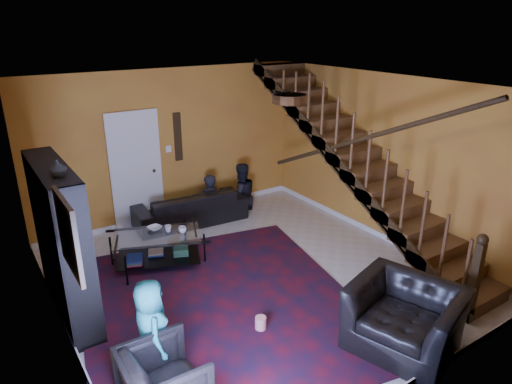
# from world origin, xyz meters

# --- Properties ---
(floor) EXTENTS (5.50, 5.50, 0.00)m
(floor) POSITION_xyz_m (0.00, 0.00, 0.00)
(floor) COLOR beige
(floor) RESTS_ON ground
(room) EXTENTS (5.50, 5.50, 5.50)m
(room) POSITION_xyz_m (-1.33, 1.33, 0.05)
(room) COLOR gold
(room) RESTS_ON ground
(staircase) EXTENTS (0.95, 5.02, 3.18)m
(staircase) POSITION_xyz_m (2.12, -0.00, 1.40)
(staircase) COLOR brown
(staircase) RESTS_ON floor
(bookshelf) EXTENTS (0.35, 1.80, 2.00)m
(bookshelf) POSITION_xyz_m (-2.40, 0.60, 0.96)
(bookshelf) COLOR black
(bookshelf) RESTS_ON floor
(door) EXTENTS (0.82, 0.05, 2.05)m
(door) POSITION_xyz_m (-0.70, 2.73, 1.02)
(door) COLOR silver
(door) RESTS_ON floor
(framed_picture) EXTENTS (0.04, 0.74, 0.74)m
(framed_picture) POSITION_xyz_m (-2.57, -0.90, 1.75)
(framed_picture) COLOR maroon
(framed_picture) RESTS_ON room
(wall_hanging) EXTENTS (0.14, 0.03, 0.90)m
(wall_hanging) POSITION_xyz_m (0.15, 2.73, 1.55)
(wall_hanging) COLOR black
(wall_hanging) RESTS_ON room
(ceiling_fixture) EXTENTS (0.40, 0.40, 0.10)m
(ceiling_fixture) POSITION_xyz_m (0.00, -0.80, 2.74)
(ceiling_fixture) COLOR #3F2814
(ceiling_fixture) RESTS_ON room
(rug) EXTENTS (4.19, 4.58, 0.02)m
(rug) POSITION_xyz_m (-0.74, -0.37, 0.01)
(rug) COLOR #470C17
(rug) RESTS_ON floor
(sofa) EXTENTS (2.13, 0.97, 0.61)m
(sofa) POSITION_xyz_m (0.11, 2.30, 0.30)
(sofa) COLOR black
(sofa) RESTS_ON floor
(armchair_left) EXTENTS (0.78, 0.76, 0.69)m
(armchair_left) POSITION_xyz_m (-2.05, -1.61, 0.35)
(armchair_left) COLOR black
(armchair_left) RESTS_ON floor
(armchair_right) EXTENTS (1.34, 1.44, 0.77)m
(armchair_right) POSITION_xyz_m (0.63, -2.25, 0.39)
(armchair_right) COLOR black
(armchair_right) RESTS_ON floor
(person_adult_a) EXTENTS (0.48, 0.33, 1.29)m
(person_adult_a) POSITION_xyz_m (0.56, 2.35, 0.20)
(person_adult_a) COLOR black
(person_adult_a) RESTS_ON sofa
(person_adult_b) EXTENTS (0.74, 0.61, 1.39)m
(person_adult_b) POSITION_xyz_m (1.27, 2.35, 0.25)
(person_adult_b) COLOR black
(person_adult_b) RESTS_ON sofa
(person_child) EXTENTS (0.44, 0.61, 1.14)m
(person_child) POSITION_xyz_m (-1.95, -1.08, 0.57)
(person_child) COLOR #1C6B69
(person_child) RESTS_ON armchair_left
(coffee_table) EXTENTS (1.49, 1.20, 0.50)m
(coffee_table) POSITION_xyz_m (-1.00, 1.12, 0.29)
(coffee_table) COLOR black
(coffee_table) RESTS_ON floor
(cup_a) EXTENTS (0.15, 0.15, 0.10)m
(cup_a) POSITION_xyz_m (-0.63, 0.99, 0.55)
(cup_a) COLOR #999999
(cup_a) RESTS_ON coffee_table
(cup_b) EXTENTS (0.13, 0.13, 0.10)m
(cup_b) POSITION_xyz_m (-0.80, 1.15, 0.55)
(cup_b) COLOR #999999
(cup_b) RESTS_ON coffee_table
(bowl) EXTENTS (0.25, 0.25, 0.05)m
(bowl) POSITION_xyz_m (-0.95, 1.34, 0.52)
(bowl) COLOR #999999
(bowl) RESTS_ON coffee_table
(vase) EXTENTS (0.18, 0.18, 0.19)m
(vase) POSITION_xyz_m (-2.41, 0.10, 2.10)
(vase) COLOR #999999
(vase) RESTS_ON bookshelf
(popcorn_bucket) EXTENTS (0.17, 0.17, 0.16)m
(popcorn_bucket) POSITION_xyz_m (-0.58, -1.09, 0.10)
(popcorn_bucket) COLOR red
(popcorn_bucket) RESTS_ON rug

